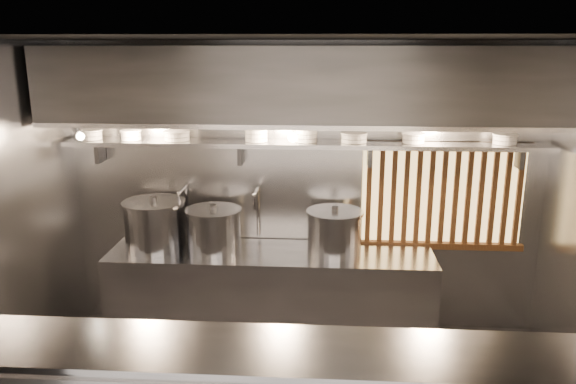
# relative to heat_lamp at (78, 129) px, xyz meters

# --- Properties ---
(ceiling) EXTENTS (4.50, 4.50, 0.00)m
(ceiling) POSITION_rel_heat_lamp_xyz_m (1.90, -0.85, 0.73)
(ceiling) COLOR black
(ceiling) RESTS_ON wall_back
(wall_back) EXTENTS (4.50, 0.00, 4.50)m
(wall_back) POSITION_rel_heat_lamp_xyz_m (1.90, 0.65, -0.67)
(wall_back) COLOR gray
(wall_back) RESTS_ON floor
(cooking_bench) EXTENTS (3.00, 0.70, 0.90)m
(cooking_bench) POSITION_rel_heat_lamp_xyz_m (1.60, 0.28, -1.62)
(cooking_bench) COLOR #A0A0A5
(cooking_bench) RESTS_ON floor
(bowl_shelf) EXTENTS (4.40, 0.34, 0.04)m
(bowl_shelf) POSITION_rel_heat_lamp_xyz_m (1.90, 0.47, -0.19)
(bowl_shelf) COLOR #A0A0A5
(bowl_shelf) RESTS_ON wall_back
(exhaust_hood) EXTENTS (4.40, 0.81, 0.65)m
(exhaust_hood) POSITION_rel_heat_lamp_xyz_m (1.90, 0.25, 0.36)
(exhaust_hood) COLOR #2D2D30
(exhaust_hood) RESTS_ON ceiling
(wood_screen) EXTENTS (1.56, 0.09, 1.04)m
(wood_screen) POSITION_rel_heat_lamp_xyz_m (3.20, 0.60, -0.69)
(wood_screen) COLOR #FFCC72
(wood_screen) RESTS_ON wall_back
(faucet_left) EXTENTS (0.04, 0.30, 0.50)m
(faucet_left) POSITION_rel_heat_lamp_xyz_m (0.75, 0.52, -0.76)
(faucet_left) COLOR silver
(faucet_left) RESTS_ON wall_back
(faucet_right) EXTENTS (0.04, 0.30, 0.50)m
(faucet_right) POSITION_rel_heat_lamp_xyz_m (1.45, 0.52, -0.76)
(faucet_right) COLOR silver
(faucet_right) RESTS_ON wall_back
(heat_lamp) EXTENTS (0.25, 0.35, 0.20)m
(heat_lamp) POSITION_rel_heat_lamp_xyz_m (0.00, 0.00, 0.00)
(heat_lamp) COLOR #A0A0A5
(heat_lamp) RESTS_ON exhaust_hood
(pendant_bulb) EXTENTS (0.09, 0.09, 0.19)m
(pendant_bulb) POSITION_rel_heat_lamp_xyz_m (1.80, 0.35, -0.11)
(pendant_bulb) COLOR #2D2D30
(pendant_bulb) RESTS_ON exhaust_hood
(stock_pot_left) EXTENTS (0.74, 0.74, 0.50)m
(stock_pot_left) POSITION_rel_heat_lamp_xyz_m (0.51, 0.33, -0.94)
(stock_pot_left) COLOR #A0A0A5
(stock_pot_left) RESTS_ON cooking_bench
(stock_pot_mid) EXTENTS (0.64, 0.64, 0.44)m
(stock_pot_mid) POSITION_rel_heat_lamp_xyz_m (1.07, 0.29, -0.97)
(stock_pot_mid) COLOR #A0A0A5
(stock_pot_mid) RESTS_ON cooking_bench
(stock_pot_right) EXTENTS (0.62, 0.62, 0.44)m
(stock_pot_right) POSITION_rel_heat_lamp_xyz_m (2.19, 0.32, -0.97)
(stock_pot_right) COLOR #A0A0A5
(stock_pot_right) RESTS_ON cooking_bench
(bowl_stack_0) EXTENTS (0.20, 0.20, 0.09)m
(bowl_stack_0) POSITION_rel_heat_lamp_xyz_m (-0.08, 0.47, -0.12)
(bowl_stack_0) COLOR white
(bowl_stack_0) RESTS_ON bowl_shelf
(bowl_stack_1) EXTENTS (0.20, 0.20, 0.09)m
(bowl_stack_1) POSITION_rel_heat_lamp_xyz_m (0.29, 0.47, -0.12)
(bowl_stack_1) COLOR white
(bowl_stack_1) RESTS_ON bowl_shelf
(bowl_stack_2) EXTENTS (0.25, 0.25, 0.09)m
(bowl_stack_2) POSITION_rel_heat_lamp_xyz_m (0.72, 0.47, -0.12)
(bowl_stack_2) COLOR white
(bowl_stack_2) RESTS_ON bowl_shelf
(bowl_stack_3) EXTENTS (0.22, 0.22, 0.13)m
(bowl_stack_3) POSITION_rel_heat_lamp_xyz_m (1.46, 0.47, -0.10)
(bowl_stack_3) COLOR white
(bowl_stack_3) RESTS_ON bowl_shelf
(bowl_stack_4) EXTENTS (0.21, 0.21, 0.13)m
(bowl_stack_4) POSITION_rel_heat_lamp_xyz_m (1.92, 0.47, -0.10)
(bowl_stack_4) COLOR white
(bowl_stack_4) RESTS_ON bowl_shelf
(bowl_stack_5) EXTENTS (0.24, 0.24, 0.09)m
(bowl_stack_5) POSITION_rel_heat_lamp_xyz_m (2.34, 0.47, -0.12)
(bowl_stack_5) COLOR white
(bowl_stack_5) RESTS_ON bowl_shelf
(bowl_stack_6) EXTENTS (0.21, 0.21, 0.09)m
(bowl_stack_6) POSITION_rel_heat_lamp_xyz_m (2.87, 0.47, -0.12)
(bowl_stack_6) COLOR white
(bowl_stack_6) RESTS_ON bowl_shelf
(bowl_stack_7) EXTENTS (0.22, 0.22, 0.09)m
(bowl_stack_7) POSITION_rel_heat_lamp_xyz_m (3.68, 0.47, -0.12)
(bowl_stack_7) COLOR white
(bowl_stack_7) RESTS_ON bowl_shelf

